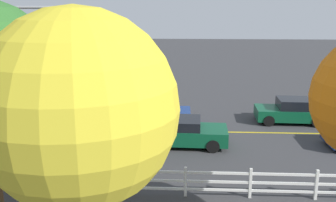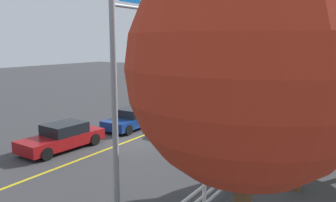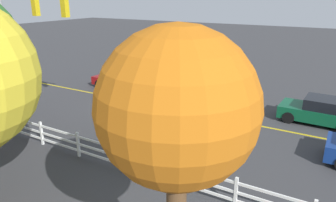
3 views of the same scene
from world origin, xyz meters
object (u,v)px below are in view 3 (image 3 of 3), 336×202
object	(u,v)px
car_0	(179,113)
tree_1	(177,110)
car_2	(185,92)
car_3	(320,111)
car_1	(122,80)

from	to	relation	value
car_0	tree_1	distance (m)	11.06
car_0	car_2	world-z (taller)	car_0
car_3	car_1	bearing A→B (deg)	2.00
car_1	tree_1	distance (m)	18.24
tree_1	car_1	bearing A→B (deg)	-48.04
car_2	car_3	size ratio (longest dim) A/B	1.03
car_0	tree_1	size ratio (longest dim) A/B	0.73
car_0	car_3	xyz separation A→B (m)	(-6.53, -4.18, 0.01)
car_3	car_2	bearing A→B (deg)	4.46
car_2	tree_1	bearing A→B (deg)	115.57
tree_1	car_2	bearing A→B (deg)	-63.65
car_1	car_3	world-z (taller)	car_3
car_0	car_3	size ratio (longest dim) A/B	1.12
car_3	tree_1	distance (m)	13.97
car_0	car_3	world-z (taller)	car_3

